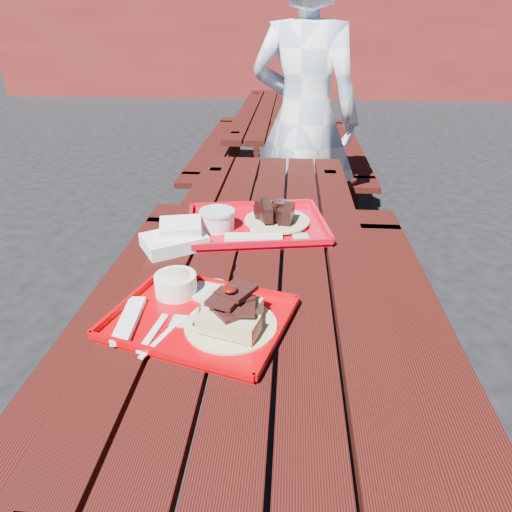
{
  "coord_description": "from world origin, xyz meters",
  "views": [
    {
      "loc": [
        0.09,
        -1.36,
        1.45
      ],
      "look_at": [
        0.0,
        -0.15,
        0.82
      ],
      "focal_mm": 32.0,
      "sensor_mm": 36.0,
      "label": 1
    }
  ],
  "objects_px": {
    "near_tray": "(203,307)",
    "person": "(304,121)",
    "far_tray": "(254,222)",
    "picnic_table_far": "(281,131)",
    "picnic_table_near": "(259,301)"
  },
  "relations": [
    {
      "from": "near_tray",
      "to": "person",
      "type": "relative_size",
      "value": 0.28
    },
    {
      "from": "picnic_table_near",
      "to": "picnic_table_far",
      "type": "bearing_deg",
      "value": 90.0
    },
    {
      "from": "near_tray",
      "to": "far_tray",
      "type": "xyz_separation_m",
      "value": [
        0.09,
        0.59,
        -0.01
      ]
    },
    {
      "from": "near_tray",
      "to": "far_tray",
      "type": "bearing_deg",
      "value": 81.53
    },
    {
      "from": "picnic_table_far",
      "to": "picnic_table_near",
      "type": "bearing_deg",
      "value": -90.0
    },
    {
      "from": "near_tray",
      "to": "person",
      "type": "xyz_separation_m",
      "value": [
        0.29,
        1.84,
        0.12
      ]
    },
    {
      "from": "near_tray",
      "to": "person",
      "type": "height_order",
      "value": "person"
    },
    {
      "from": "far_tray",
      "to": "person",
      "type": "height_order",
      "value": "person"
    },
    {
      "from": "picnic_table_near",
      "to": "person",
      "type": "xyz_separation_m",
      "value": [
        0.17,
        1.46,
        0.35
      ]
    },
    {
      "from": "near_tray",
      "to": "far_tray",
      "type": "relative_size",
      "value": 0.91
    },
    {
      "from": "person",
      "to": "far_tray",
      "type": "bearing_deg",
      "value": 97.3
    },
    {
      "from": "far_tray",
      "to": "person",
      "type": "xyz_separation_m",
      "value": [
        0.2,
        1.26,
        0.13
      ]
    },
    {
      "from": "picnic_table_far",
      "to": "near_tray",
      "type": "relative_size",
      "value": 4.65
    },
    {
      "from": "picnic_table_near",
      "to": "person",
      "type": "relative_size",
      "value": 1.32
    },
    {
      "from": "picnic_table_near",
      "to": "near_tray",
      "type": "relative_size",
      "value": 4.65
    }
  ]
}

